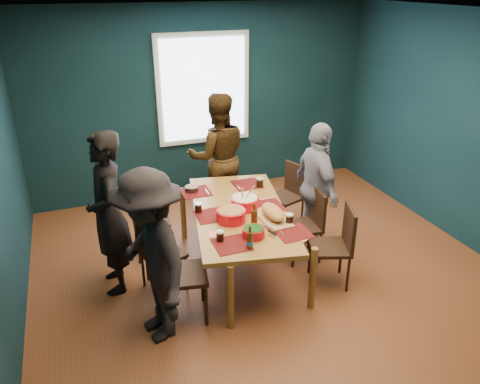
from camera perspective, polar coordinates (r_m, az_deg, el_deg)
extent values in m
cube|color=brown|center=(5.24, 3.74, -10.15)|extent=(5.00, 5.00, 0.01)
cube|color=white|center=(4.32, 4.79, 20.80)|extent=(5.00, 5.00, 0.01)
cube|color=#102E36|center=(6.04, 26.53, 6.36)|extent=(0.01, 5.00, 2.70)
cube|color=#102E36|center=(6.86, -4.51, 10.82)|extent=(5.00, 0.01, 2.70)
cube|color=#102E36|center=(2.82, 26.13, -13.85)|extent=(5.00, 0.01, 2.70)
cube|color=white|center=(6.78, -4.50, 12.40)|extent=(1.35, 0.06, 1.55)
cube|color=olive|center=(4.99, 0.02, -2.55)|extent=(1.32, 2.07, 0.05)
cylinder|color=olive|center=(4.36, -1.19, -12.72)|extent=(0.07, 0.07, 0.68)
cylinder|color=olive|center=(4.65, 8.85, -10.38)|extent=(0.07, 0.07, 0.68)
cylinder|color=olive|center=(5.80, -6.93, -2.65)|extent=(0.07, 0.07, 0.68)
cylinder|color=olive|center=(6.02, 0.87, -1.39)|extent=(0.07, 0.07, 0.68)
cube|color=black|center=(5.50, -10.82, -3.43)|extent=(0.43, 0.43, 0.04)
cube|color=black|center=(5.38, -12.97, -1.39)|extent=(0.06, 0.41, 0.45)
cylinder|color=black|center=(5.44, -12.24, -6.62)|extent=(0.03, 0.03, 0.42)
cylinder|color=black|center=(5.47, -8.59, -6.14)|extent=(0.03, 0.03, 0.42)
cylinder|color=black|center=(5.75, -12.59, -4.87)|extent=(0.03, 0.03, 0.42)
cylinder|color=black|center=(5.77, -9.14, -4.42)|extent=(0.03, 0.03, 0.42)
cube|color=black|center=(4.90, -9.34, -7.49)|extent=(0.48, 0.48, 0.04)
cube|color=black|center=(4.71, -11.34, -5.82)|extent=(0.16, 0.37, 0.42)
cylinder|color=black|center=(4.83, -9.87, -11.06)|extent=(0.03, 0.03, 0.39)
cylinder|color=black|center=(4.96, -6.57, -9.77)|extent=(0.03, 0.03, 0.39)
cylinder|color=black|center=(5.07, -11.72, -9.32)|extent=(0.03, 0.03, 0.39)
cylinder|color=black|center=(5.19, -8.54, -8.14)|extent=(0.03, 0.03, 0.39)
cube|color=black|center=(4.47, -6.88, -9.94)|extent=(0.50, 0.50, 0.04)
cube|color=black|center=(4.33, -9.65, -7.32)|extent=(0.12, 0.43, 0.47)
cylinder|color=black|center=(4.46, -9.02, -14.01)|extent=(0.03, 0.03, 0.44)
cylinder|color=black|center=(4.47, -4.15, -13.65)|extent=(0.03, 0.03, 0.44)
cylinder|color=black|center=(4.76, -9.13, -11.24)|extent=(0.03, 0.03, 0.44)
cylinder|color=black|center=(4.76, -4.60, -10.91)|extent=(0.03, 0.03, 0.44)
cube|color=black|center=(6.08, 5.58, -0.65)|extent=(0.47, 0.47, 0.04)
cube|color=black|center=(6.10, 6.80, 1.65)|extent=(0.15, 0.36, 0.41)
cylinder|color=black|center=(5.97, 5.45, -3.36)|extent=(0.03, 0.03, 0.38)
cylinder|color=black|center=(6.17, 7.58, -2.48)|extent=(0.03, 0.03, 0.38)
cylinder|color=black|center=(6.17, 3.42, -2.29)|extent=(0.03, 0.03, 0.38)
cylinder|color=black|center=(6.37, 5.54, -1.47)|extent=(0.03, 0.03, 0.38)
cube|color=black|center=(5.38, 7.63, -4.23)|extent=(0.41, 0.41, 0.04)
cube|color=black|center=(5.34, 9.47, -1.86)|extent=(0.07, 0.38, 0.41)
cylinder|color=black|center=(5.30, 6.53, -7.28)|extent=(0.03, 0.03, 0.39)
cylinder|color=black|center=(5.42, 9.75, -6.75)|extent=(0.03, 0.03, 0.39)
cylinder|color=black|center=(5.56, 5.32, -5.59)|extent=(0.03, 0.03, 0.39)
cylinder|color=black|center=(5.67, 8.42, -5.12)|extent=(0.03, 0.03, 0.39)
cube|color=black|center=(4.99, 10.91, -6.66)|extent=(0.51, 0.51, 0.04)
cube|color=black|center=(4.91, 13.19, -4.22)|extent=(0.17, 0.39, 0.44)
cylinder|color=black|center=(4.94, 9.11, -9.96)|extent=(0.03, 0.03, 0.41)
cylinder|color=black|center=(5.01, 13.02, -9.79)|extent=(0.03, 0.03, 0.41)
cylinder|color=black|center=(5.22, 8.50, -7.84)|extent=(0.03, 0.03, 0.41)
cylinder|color=black|center=(5.29, 12.19, -7.71)|extent=(0.03, 0.03, 0.41)
imported|color=black|center=(4.82, -15.74, -2.61)|extent=(0.42, 0.63, 1.70)
imported|color=black|center=(6.17, -2.72, 4.33)|extent=(0.90, 0.74, 1.68)
imported|color=silver|center=(5.47, 9.34, 0.49)|extent=(0.41, 0.92, 1.55)
imported|color=black|center=(4.10, -10.77, -7.89)|extent=(0.79, 1.14, 1.62)
cylinder|color=red|center=(4.75, -1.11, -2.87)|extent=(0.30, 0.30, 0.12)
cylinder|color=#529636|center=(4.73, -1.11, -2.27)|extent=(0.26, 0.26, 0.02)
cylinder|color=red|center=(5.01, 0.62, -1.33)|extent=(0.30, 0.30, 0.12)
cylinder|color=beige|center=(4.99, 0.63, -0.76)|extent=(0.27, 0.27, 0.02)
cylinder|color=tan|center=(4.98, 1.06, -0.22)|extent=(0.09, 0.17, 0.24)
cylinder|color=tan|center=(4.96, 0.30, -0.34)|extent=(0.08, 0.17, 0.24)
cylinder|color=red|center=(4.48, 1.65, -4.96)|extent=(0.22, 0.22, 0.09)
cylinder|color=#134C16|center=(4.46, 1.66, -4.51)|extent=(0.19, 0.19, 0.02)
cube|color=tan|center=(4.82, 3.99, -3.17)|extent=(0.27, 0.51, 0.02)
ellipsoid|color=#B97A42|center=(4.79, 4.02, -2.44)|extent=(0.19, 0.41, 0.12)
cube|color=silver|center=(4.61, 3.64, -4.31)|extent=(0.08, 0.20, 0.00)
cylinder|color=black|center=(4.51, 3.91, -4.96)|extent=(0.05, 0.11, 0.02)
sphere|color=#175A14|center=(4.70, 4.57, -2.94)|extent=(0.04, 0.04, 0.04)
sphere|color=#175A14|center=(4.79, 4.02, -2.37)|extent=(0.04, 0.04, 0.04)
sphere|color=#175A14|center=(4.88, 3.49, -1.81)|extent=(0.04, 0.04, 0.04)
cylinder|color=black|center=(5.44, -5.92, 0.38)|extent=(0.15, 0.15, 0.06)
cylinder|color=#529636|center=(5.43, -5.93, 0.63)|extent=(0.13, 0.13, 0.02)
cylinder|color=#48240C|center=(4.27, 1.21, -5.91)|extent=(0.06, 0.06, 0.17)
cylinder|color=#48240C|center=(4.22, 1.23, -4.56)|extent=(0.02, 0.02, 0.06)
cylinder|color=#195EB0|center=(4.29, 1.21, -6.23)|extent=(0.06, 0.06, 0.04)
cylinder|color=#48240C|center=(4.64, 1.75, -3.21)|extent=(0.06, 0.06, 0.18)
cylinder|color=#48240C|center=(4.58, 1.77, -1.84)|extent=(0.03, 0.03, 0.07)
cylinder|color=black|center=(4.40, -2.45, -5.42)|extent=(0.07, 0.07, 0.10)
cylinder|color=silver|center=(4.38, -2.46, -4.89)|extent=(0.08, 0.08, 0.02)
cylinder|color=black|center=(4.72, 6.03, -3.30)|extent=(0.07, 0.07, 0.10)
cylinder|color=silver|center=(4.70, 6.06, -2.79)|extent=(0.08, 0.08, 0.02)
cylinder|color=black|center=(5.52, 2.44, 1.15)|extent=(0.08, 0.08, 0.11)
cylinder|color=silver|center=(5.50, 2.45, 1.64)|extent=(0.08, 0.08, 0.02)
cylinder|color=black|center=(4.94, -5.10, -1.96)|extent=(0.07, 0.07, 0.10)
cylinder|color=silver|center=(4.92, -5.12, -1.47)|extent=(0.08, 0.08, 0.02)
cube|color=#FF826B|center=(5.20, 3.64, -1.10)|extent=(0.16, 0.16, 0.00)
cube|color=#FF826B|center=(4.54, -3.05, -5.18)|extent=(0.17, 0.17, 0.00)
cube|color=#FF826B|center=(4.52, 7.62, -5.54)|extent=(0.16, 0.16, 0.00)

